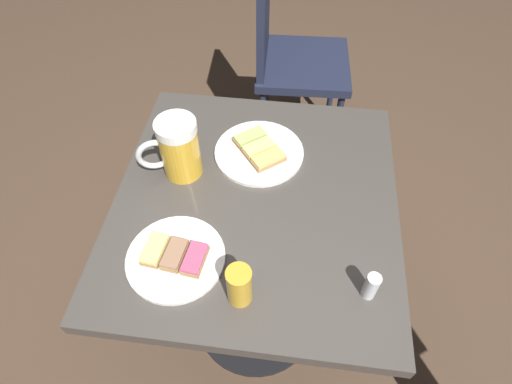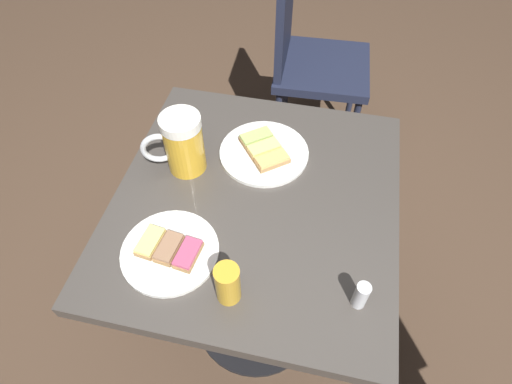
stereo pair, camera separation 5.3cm
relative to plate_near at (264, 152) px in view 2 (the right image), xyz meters
The scene contains 8 objects.
ground_plane 0.73m from the plate_near, behind, with size 6.00×6.00×0.00m, color #4C3828.
cafe_table 0.23m from the plate_near, behind, with size 0.71×0.66×0.71m.
plate_near is the anchor object (origin of this frame).
plate_far 0.35m from the plate_near, 157.37° to the left, with size 0.21×0.21×0.03m.
beer_mug 0.21m from the plate_near, 114.30° to the left, with size 0.10×0.15×0.16m.
beer_glass_small 0.39m from the plate_near, behind, with size 0.05×0.05×0.10m, color gold.
salt_shaker 0.44m from the plate_near, 143.73° to the right, with size 0.03×0.03×0.07m, color silver.
cafe_chair 0.81m from the plate_near, ahead, with size 0.40×0.40×0.88m.
Camera 2 is at (-0.58, -0.13, 1.48)m, focal length 29.06 mm.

